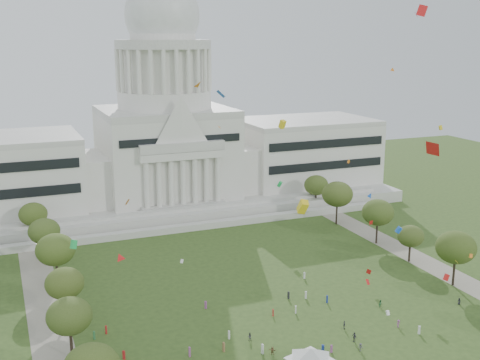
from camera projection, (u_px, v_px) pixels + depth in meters
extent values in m
plane|color=#334B1D|center=(330.00, 355.00, 112.86)|extent=(400.00, 400.00, 0.00)
cube|color=#BAB7AE|center=(167.00, 198.00, 216.03)|extent=(160.00, 60.00, 4.00)
cube|color=#BAB7AE|center=(195.00, 226.00, 186.52)|extent=(130.00, 3.00, 2.00)
cube|color=#BAB7AE|center=(187.00, 215.00, 193.38)|extent=(140.00, 3.00, 5.00)
cube|color=silver|center=(0.00, 176.00, 191.96)|extent=(50.00, 34.00, 22.00)
cube|color=silver|center=(304.00, 152.00, 232.27)|extent=(50.00, 34.00, 22.00)
cube|color=silver|center=(90.00, 179.00, 201.11)|extent=(12.00, 26.00, 16.00)
cube|color=silver|center=(239.00, 166.00, 220.90)|extent=(12.00, 26.00, 16.00)
cube|color=silver|center=(166.00, 155.00, 211.42)|extent=(44.00, 38.00, 28.00)
cube|color=silver|center=(183.00, 156.00, 192.66)|extent=(28.00, 3.00, 2.40)
cube|color=black|center=(0.00, 182.00, 176.00)|extent=(46.00, 0.40, 11.00)
cube|color=black|center=(327.00, 155.00, 216.31)|extent=(46.00, 0.40, 11.00)
cylinder|color=silver|center=(165.00, 99.00, 206.92)|extent=(32.00, 32.00, 6.00)
cylinder|color=silver|center=(164.00, 70.00, 204.61)|extent=(28.00, 28.00, 14.00)
cylinder|color=#BAB7AE|center=(163.00, 44.00, 202.64)|extent=(32.40, 32.40, 3.00)
cylinder|color=silver|center=(163.00, 27.00, 201.36)|extent=(22.00, 22.00, 8.00)
ellipsoid|color=silver|center=(162.00, 15.00, 200.44)|extent=(25.00, 25.00, 26.20)
cube|color=gray|center=(50.00, 331.00, 122.30)|extent=(8.00, 160.00, 0.04)
cube|color=gray|center=(431.00, 265.00, 157.48)|extent=(8.00, 160.00, 0.04)
cylinder|color=black|center=(71.00, 345.00, 111.32)|extent=(0.56, 0.56, 5.47)
ellipsoid|color=#334719|center=(69.00, 316.00, 109.97)|extent=(8.42, 8.42, 6.89)
cylinder|color=black|center=(454.00, 273.00, 144.04)|extent=(0.56, 0.56, 6.20)
ellipsoid|color=#324A15|center=(456.00, 247.00, 142.52)|extent=(9.55, 9.55, 7.82)
cylinder|color=black|center=(66.00, 308.00, 126.66)|extent=(0.56, 0.56, 5.27)
ellipsoid|color=#3B4B19|center=(65.00, 283.00, 125.36)|extent=(8.12, 8.12, 6.65)
cylinder|color=black|center=(409.00, 253.00, 159.68)|extent=(0.56, 0.56, 4.56)
ellipsoid|color=#394B1C|center=(411.00, 236.00, 158.56)|extent=(7.01, 7.01, 5.74)
cylinder|color=black|center=(57.00, 275.00, 143.24)|extent=(0.56, 0.56, 6.03)
ellipsoid|color=#364F17|center=(55.00, 250.00, 141.76)|extent=(9.29, 9.29, 7.60)
cylinder|color=black|center=(377.00, 233.00, 173.67)|extent=(0.56, 0.56, 5.97)
ellipsoid|color=#344A19|center=(378.00, 212.00, 172.20)|extent=(9.19, 9.19, 7.52)
cylinder|color=black|center=(46.00, 252.00, 159.65)|extent=(0.56, 0.56, 5.41)
ellipsoid|color=#374C1B|center=(44.00, 231.00, 158.32)|extent=(8.33, 8.33, 6.81)
cylinder|color=black|center=(337.00, 215.00, 191.31)|extent=(0.56, 0.56, 6.37)
ellipsoid|color=#3D4D1B|center=(337.00, 194.00, 189.75)|extent=(9.82, 9.82, 8.03)
cylinder|color=black|center=(35.00, 233.00, 175.39)|extent=(0.56, 0.56, 5.32)
ellipsoid|color=#364C15|center=(33.00, 214.00, 174.09)|extent=(8.19, 8.19, 6.70)
cylinder|color=black|center=(316.00, 201.00, 208.49)|extent=(0.56, 0.56, 5.47)
ellipsoid|color=#354918|center=(316.00, 185.00, 207.14)|extent=(8.42, 8.42, 6.89)
cylinder|color=#4C4C4C|center=(317.00, 356.00, 110.06)|extent=(0.12, 0.12, 2.80)
cube|color=silver|center=(310.00, 360.00, 105.74)|extent=(8.30, 8.30, 0.22)
pyramid|color=silver|center=(311.00, 354.00, 105.45)|extent=(11.62, 11.62, 2.24)
imported|color=#26262B|center=(459.00, 301.00, 134.21)|extent=(0.82, 0.90, 1.55)
imported|color=#33723F|center=(381.00, 303.00, 132.96)|extent=(0.93, 0.75, 1.67)
imported|color=#4C4C51|center=(360.00, 347.00, 114.29)|extent=(1.10, 1.11, 1.60)
imported|color=#4C4C51|center=(354.00, 337.00, 117.79)|extent=(0.86, 1.29, 2.02)
imported|color=olive|center=(272.00, 351.00, 113.11)|extent=(1.46, 1.32, 1.53)
imported|color=#4C4C51|center=(250.00, 337.00, 118.24)|extent=(0.95, 0.76, 1.70)
imported|color=#994C8C|center=(398.00, 324.00, 123.58)|extent=(1.22, 1.03, 1.68)
imported|color=#4C4C51|center=(344.00, 325.00, 122.92)|extent=(0.91, 1.18, 1.79)
cube|color=navy|center=(323.00, 350.00, 113.03)|extent=(0.61, 0.55, 1.95)
cube|color=silver|center=(304.00, 275.00, 148.54)|extent=(0.52, 0.42, 1.69)
cube|color=#994C8C|center=(190.00, 352.00, 112.30)|extent=(0.34, 0.52, 1.90)
cube|color=#B21E1E|center=(106.00, 330.00, 120.92)|extent=(0.33, 0.49, 1.74)
cube|color=#994C8C|center=(206.00, 305.00, 132.15)|extent=(0.49, 0.55, 1.75)
cube|color=#33723F|center=(94.00, 335.00, 118.75)|extent=(0.41, 0.52, 1.70)
cube|color=silver|center=(262.00, 349.00, 113.30)|extent=(0.37, 0.54, 1.94)
cube|color=silver|center=(306.00, 295.00, 137.22)|extent=(0.55, 0.48, 1.78)
cube|color=navy|center=(327.00, 299.00, 135.04)|extent=(0.40, 0.52, 1.77)
cube|color=silver|center=(419.00, 330.00, 120.84)|extent=(0.55, 0.49, 1.76)
cube|color=#B21E1E|center=(273.00, 313.00, 128.69)|extent=(0.39, 0.48, 1.55)
cube|color=#994C8C|center=(331.00, 349.00, 113.74)|extent=(0.47, 0.36, 1.55)
cube|color=silver|center=(229.00, 335.00, 118.83)|extent=(0.29, 0.46, 1.75)
cube|color=silver|center=(296.00, 310.00, 129.95)|extent=(0.45, 0.53, 1.71)
cube|color=#26262B|center=(289.00, 295.00, 137.11)|extent=(0.38, 0.51, 1.72)
cube|color=olive|center=(224.00, 347.00, 114.05)|extent=(0.39, 0.54, 1.89)
cube|color=#B21E1E|center=(124.00, 355.00, 111.34)|extent=(0.53, 0.52, 1.73)
cube|color=#B21E1E|center=(80.00, 322.00, 124.36)|extent=(0.33, 0.43, 1.45)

